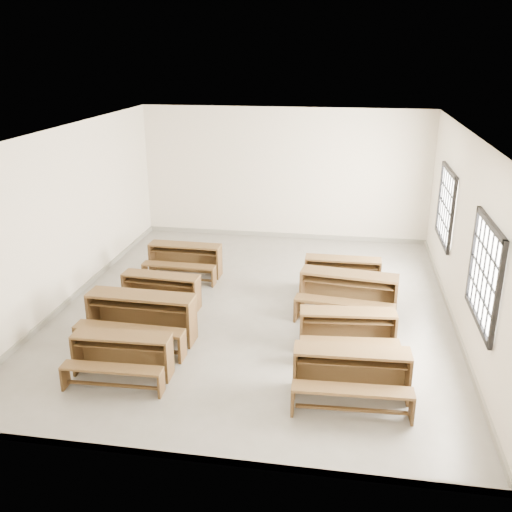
% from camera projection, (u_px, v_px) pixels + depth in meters
% --- Properties ---
extents(room, '(8.50, 8.50, 3.20)m').
position_uv_depth(room, '(261.00, 194.00, 9.75)').
color(room, gray).
rests_on(room, ground).
extents(desk_set_0, '(1.44, 0.78, 0.64)m').
position_uv_depth(desk_set_0, '(121.00, 353.00, 8.16)').
color(desk_set_0, brown).
rests_on(desk_set_0, ground).
extents(desk_set_1, '(1.76, 0.95, 0.78)m').
position_uv_depth(desk_set_1, '(140.00, 314.00, 9.16)').
color(desk_set_1, brown).
rests_on(desk_set_1, ground).
extents(desk_set_2, '(1.46, 0.83, 0.64)m').
position_uv_depth(desk_set_2, '(160.00, 289.00, 10.34)').
color(desk_set_2, brown).
rests_on(desk_set_2, ground).
extents(desk_set_3, '(1.52, 0.81, 0.67)m').
position_uv_depth(desk_set_3, '(185.00, 258.00, 11.84)').
color(desk_set_3, brown).
rests_on(desk_set_3, ground).
extents(desk_set_4, '(1.59, 0.87, 0.70)m').
position_uv_depth(desk_set_4, '(351.00, 371.00, 7.64)').
color(desk_set_4, brown).
rests_on(desk_set_4, ground).
extents(desk_set_5, '(1.55, 0.91, 0.67)m').
position_uv_depth(desk_set_5, '(348.00, 328.00, 8.85)').
color(desk_set_5, brown).
rests_on(desk_set_5, ground).
extents(desk_set_6, '(1.80, 1.08, 0.77)m').
position_uv_depth(desk_set_6, '(348.00, 291.00, 10.08)').
color(desk_set_6, brown).
rests_on(desk_set_6, ground).
extents(desk_set_7, '(1.46, 0.76, 0.66)m').
position_uv_depth(desk_set_7, '(342.00, 272.00, 11.09)').
color(desk_set_7, brown).
rests_on(desk_set_7, ground).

